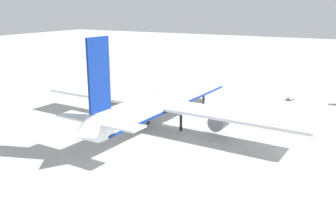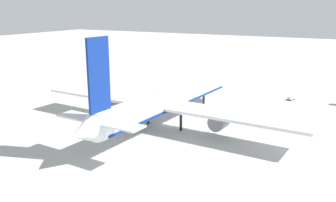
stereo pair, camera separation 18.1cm
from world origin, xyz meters
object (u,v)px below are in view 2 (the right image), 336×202
(traffic_cone_1, at_px, (155,89))
(airliner, at_px, (167,100))
(baggage_cart_1, at_px, (291,98))
(baggage_cart_2, at_px, (194,85))

(traffic_cone_1, bearing_deg, airliner, -144.98)
(airliner, relative_size, traffic_cone_1, 136.92)
(baggage_cart_1, distance_m, baggage_cart_2, 38.28)
(airliner, distance_m, baggage_cart_1, 50.11)
(airliner, height_order, traffic_cone_1, airliner)
(airliner, height_order, baggage_cart_2, airliner)
(airliner, bearing_deg, baggage_cart_2, 16.52)
(baggage_cart_1, xyz_separation_m, traffic_cone_1, (-7.64, 48.82, -0.38))
(baggage_cart_1, xyz_separation_m, baggage_cart_2, (5.05, 37.94, -0.39))
(baggage_cart_1, relative_size, baggage_cart_2, 1.10)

